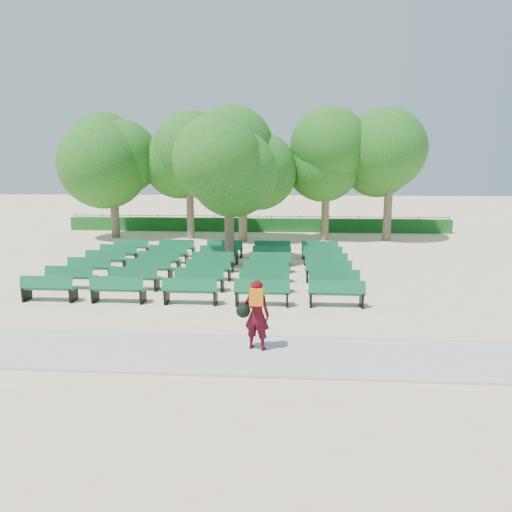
{
  "coord_description": "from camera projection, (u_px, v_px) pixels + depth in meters",
  "views": [
    {
      "loc": [
        2.15,
        -17.05,
        4.13
      ],
      "look_at": [
        1.02,
        -1.0,
        1.1
      ],
      "focal_mm": 32.0,
      "sensor_mm": 36.0,
      "label": 1
    }
  ],
  "objects": [
    {
      "name": "bench_array",
      "position": [
        212.0,
        273.0,
        18.17
      ],
      "size": [
        1.74,
        0.65,
        1.08
      ],
      "rotation": [
        0.0,
        0.0,
        0.07
      ],
      "color": "#116238",
      "rests_on": "ground"
    },
    {
      "name": "tree_line",
      "position": [
        252.0,
        240.0,
        27.43
      ],
      "size": [
        21.8,
        6.8,
        7.04
      ],
      "primitive_type": null,
      "color": "#21651B",
      "rests_on": "ground"
    },
    {
      "name": "fence",
      "position": [
        257.0,
        231.0,
        31.74
      ],
      "size": [
        26.0,
        0.1,
        1.02
      ],
      "primitive_type": null,
      "color": "black",
      "rests_on": "ground"
    },
    {
      "name": "ground",
      "position": [
        232.0,
        279.0,
        17.63
      ],
      "size": [
        120.0,
        120.0,
        0.0
      ],
      "primitive_type": "plane",
      "color": "beige"
    },
    {
      "name": "tree_among",
      "position": [
        229.0,
        177.0,
        19.34
      ],
      "size": [
        4.06,
        4.06,
        5.68
      ],
      "color": "brown",
      "rests_on": "ground"
    },
    {
      "name": "paving",
      "position": [
        192.0,
        353.0,
        10.37
      ],
      "size": [
        30.0,
        2.2,
        0.06
      ],
      "primitive_type": "cube",
      "color": "#B5B5B0",
      "rests_on": "ground"
    },
    {
      "name": "hedge",
      "position": [
        257.0,
        225.0,
        31.27
      ],
      "size": [
        26.0,
        0.7,
        0.9
      ],
      "primitive_type": "cube",
      "color": "#16591D",
      "rests_on": "ground"
    },
    {
      "name": "person",
      "position": [
        256.0,
        314.0,
        10.39
      ],
      "size": [
        0.81,
        0.54,
        1.64
      ],
      "rotation": [
        0.0,
        0.0,
        2.87
      ],
      "color": "#3F0911",
      "rests_on": "ground"
    },
    {
      "name": "curb",
      "position": [
        201.0,
        335.0,
        11.49
      ],
      "size": [
        30.0,
        0.12,
        0.1
      ],
      "primitive_type": "cube",
      "color": "silver",
      "rests_on": "ground"
    }
  ]
}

